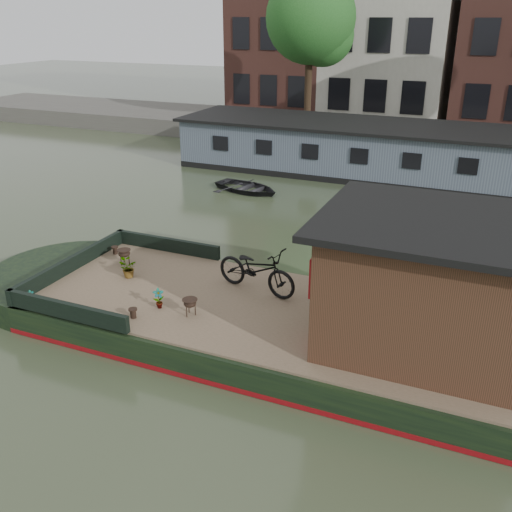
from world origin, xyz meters
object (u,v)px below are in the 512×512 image
at_px(bicycle, 256,269).
at_px(dinghy, 247,184).
at_px(cabin, 429,282).
at_px(brazier_rear, 124,257).
at_px(potted_plant_a, 159,299).
at_px(brazier_front, 190,307).

xyz_separation_m(bicycle, dinghy, (-4.23, 8.89, -0.89)).
bearing_deg(cabin, brazier_rear, 173.77).
xyz_separation_m(cabin, bicycle, (-3.66, 0.72, -0.71)).
height_order(bicycle, brazier_rear, bicycle).
distance_m(cabin, potted_plant_a, 5.36).
bearing_deg(dinghy, potted_plant_a, -150.22).
relative_size(cabin, brazier_rear, 10.60).
distance_m(potted_plant_a, brazier_rear, 2.55).
distance_m(brazier_front, dinghy, 11.00).
relative_size(bicycle, dinghy, 0.73).
bearing_deg(potted_plant_a, bicycle, 45.12).
relative_size(bicycle, brazier_front, 5.53).
relative_size(cabin, brazier_front, 11.25).
xyz_separation_m(cabin, brazier_front, (-4.46, -0.82, -1.05)).
relative_size(brazier_front, dinghy, 0.13).
height_order(brazier_front, dinghy, brazier_front).
bearing_deg(bicycle, brazier_rear, 100.22).
height_order(cabin, potted_plant_a, cabin).
height_order(potted_plant_a, brazier_front, potted_plant_a).
height_order(bicycle, brazier_front, bicycle).
bearing_deg(dinghy, brazier_rear, -160.12).
distance_m(brazier_rear, dinghy, 8.88).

